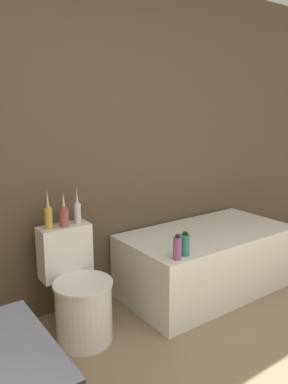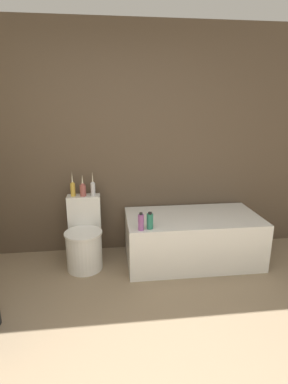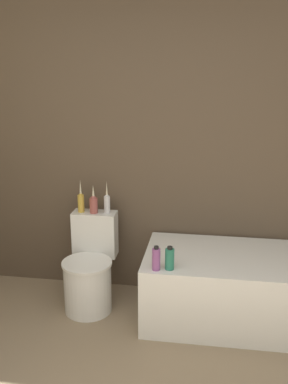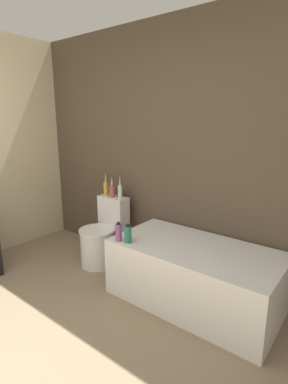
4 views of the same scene
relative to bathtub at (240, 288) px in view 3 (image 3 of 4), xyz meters
name	(u,v)px [view 3 (image 3 of 4)]	position (x,y,z in m)	size (l,w,h in m)	color
wall_back_tiled	(149,144)	(-0.78, 0.44, 1.03)	(6.40, 0.06, 2.60)	brown
bathtub	(240,288)	(0.00, 0.00, 0.00)	(1.48, 0.78, 0.54)	white
toilet	(90,271)	(-1.21, 0.02, 0.04)	(0.40, 0.56, 0.75)	white
vase_gold	(81,201)	(-1.32, 0.22, 0.57)	(0.05, 0.05, 0.28)	gold
vase_silver	(94,204)	(-1.21, 0.21, 0.56)	(0.07, 0.07, 0.24)	#994C47
vase_bronze	(107,203)	(-1.10, 0.23, 0.57)	(0.05, 0.05, 0.27)	silver
shampoo_bottle_tall	(156,259)	(-0.62, -0.32, 0.35)	(0.06, 0.06, 0.18)	#8C4C8C
shampoo_bottle_short	(170,259)	(-0.53, -0.29, 0.35)	(0.07, 0.07, 0.17)	#267259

